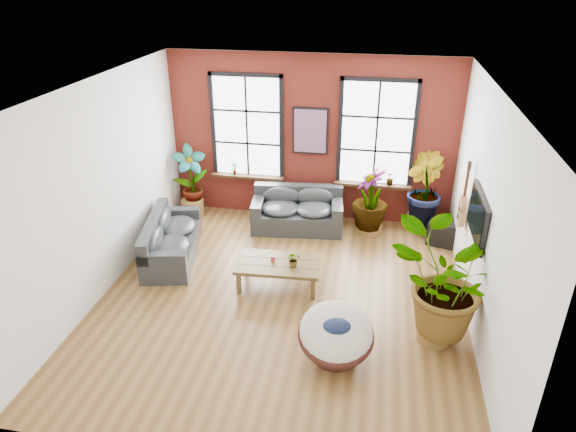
% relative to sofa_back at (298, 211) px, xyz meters
% --- Properties ---
extents(room, '(6.04, 6.54, 3.54)m').
position_rel_sofa_back_xyz_m(room, '(0.16, -2.45, 1.36)').
color(room, brown).
rests_on(room, ground).
extents(sofa_back, '(1.95, 1.09, 0.86)m').
position_rel_sofa_back_xyz_m(sofa_back, '(0.00, 0.00, 0.00)').
color(sofa_back, '#252A2C').
rests_on(sofa_back, ground).
extents(sofa_left, '(1.23, 2.13, 0.79)m').
position_rel_sofa_back_xyz_m(sofa_left, '(-2.19, -1.64, -0.03)').
color(sofa_left, '#252A2C').
rests_on(sofa_left, ground).
extents(coffee_table, '(1.46, 0.88, 0.55)m').
position_rel_sofa_back_xyz_m(coffee_table, '(0.03, -2.22, 0.02)').
color(coffee_table, '#4C391B').
rests_on(coffee_table, ground).
extents(papasan_chair, '(1.21, 1.23, 0.80)m').
position_rel_sofa_back_xyz_m(papasan_chair, '(1.18, -3.88, 0.02)').
color(papasan_chair, '#3B1B15').
rests_on(papasan_chair, ground).
extents(poster, '(0.74, 0.06, 0.98)m').
position_rel_sofa_back_xyz_m(poster, '(0.16, 0.58, 1.56)').
color(poster, black).
rests_on(poster, room).
extents(tv_wall_unit, '(0.13, 1.86, 1.20)m').
position_rel_sofa_back_xyz_m(tv_wall_unit, '(3.09, -2.00, 1.15)').
color(tv_wall_unit, black).
rests_on(tv_wall_unit, room).
extents(media_box, '(0.70, 0.63, 0.49)m').
position_rel_sofa_back_xyz_m(media_box, '(2.99, -0.16, -0.15)').
color(media_box, black).
rests_on(media_box, ground).
extents(pot_back_left, '(0.53, 0.53, 0.35)m').
position_rel_sofa_back_xyz_m(pot_back_left, '(-2.40, 0.21, -0.21)').
color(pot_back_left, brown).
rests_on(pot_back_left, ground).
extents(pot_back_right, '(0.54, 0.54, 0.35)m').
position_rel_sofa_back_xyz_m(pot_back_right, '(2.52, 0.36, -0.21)').
color(pot_back_right, brown).
rests_on(pot_back_right, ground).
extents(pot_right_wall, '(0.66, 0.66, 0.37)m').
position_rel_sofa_back_xyz_m(pot_right_wall, '(2.59, -3.23, -0.20)').
color(pot_right_wall, brown).
rests_on(pot_right_wall, ground).
extents(pot_mid, '(0.58, 0.58, 0.37)m').
position_rel_sofa_back_xyz_m(pot_mid, '(1.51, 0.04, -0.20)').
color(pot_mid, brown).
rests_on(pot_mid, ground).
extents(floor_plant_back_left, '(0.91, 0.85, 1.43)m').
position_rel_sofa_back_xyz_m(floor_plant_back_left, '(-2.40, 0.25, 0.48)').
color(floor_plant_back_left, '#25611A').
rests_on(floor_plant_back_left, ground).
extents(floor_plant_back_right, '(1.00, 1.07, 1.56)m').
position_rel_sofa_back_xyz_m(floor_plant_back_right, '(2.52, 0.33, 0.54)').
color(floor_plant_back_right, '#25611A').
rests_on(floor_plant_back_right, ground).
extents(floor_plant_right_wall, '(1.61, 1.43, 1.66)m').
position_rel_sofa_back_xyz_m(floor_plant_right_wall, '(2.60, -3.26, 0.60)').
color(floor_plant_right_wall, '#25611A').
rests_on(floor_plant_right_wall, ground).
extents(floor_plant_mid, '(0.85, 0.85, 1.29)m').
position_rel_sofa_back_xyz_m(floor_plant_mid, '(1.49, 0.01, 0.39)').
color(floor_plant_mid, '#25611A').
rests_on(floor_plant_mid, ground).
extents(table_plant, '(0.29, 0.27, 0.26)m').
position_rel_sofa_back_xyz_m(table_plant, '(0.31, -2.28, 0.20)').
color(table_plant, '#25611A').
rests_on(table_plant, coffee_table).
extents(sill_plant_left, '(0.17, 0.17, 0.27)m').
position_rel_sofa_back_xyz_m(sill_plant_left, '(-1.49, 0.53, 0.65)').
color(sill_plant_left, '#25611A').
rests_on(sill_plant_left, room).
extents(sill_plant_right, '(0.19, 0.19, 0.27)m').
position_rel_sofa_back_xyz_m(sill_plant_right, '(1.86, 0.53, 0.65)').
color(sill_plant_right, '#25611A').
rests_on(sill_plant_right, room).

